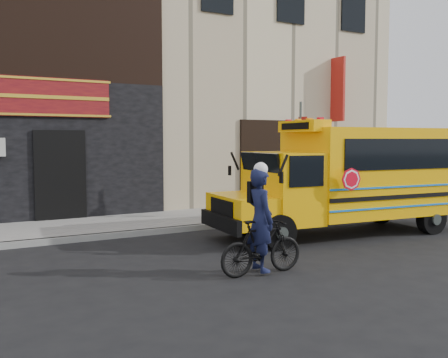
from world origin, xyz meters
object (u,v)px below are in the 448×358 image
cyclist (260,222)px  school_bus (354,176)px  sign_pole (301,156)px  bicycle (262,247)px

cyclist → school_bus: bearing=-59.6°
sign_pole → bicycle: size_ratio=2.12×
sign_pole → bicycle: bearing=-133.8°
school_bus → bicycle: size_ratio=4.17×
school_bus → bicycle: (-4.34, -2.25, -1.00)m
sign_pole → cyclist: (-4.32, -4.44, -1.01)m
school_bus → cyclist: bearing=-153.4°
sign_pole → bicycle: 6.45m
sign_pole → cyclist: sign_pole is taller
cyclist → bicycle: bearing=166.6°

